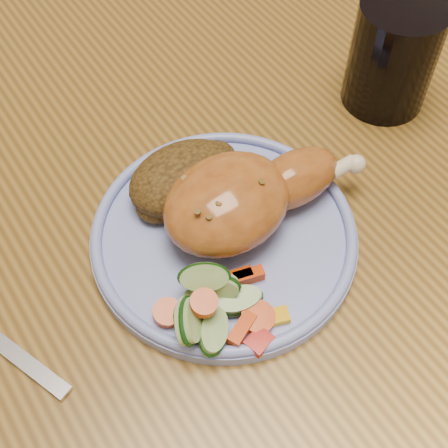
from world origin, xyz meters
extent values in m
plane|color=#543B1D|center=(0.00, 0.00, 0.00)|extent=(4.00, 4.00, 0.00)
cube|color=brown|center=(0.00, 0.00, 0.73)|extent=(0.90, 1.40, 0.04)
cube|color=brown|center=(0.39, 0.64, 0.35)|extent=(0.06, 0.06, 0.71)
cube|color=#4C2D16|center=(0.00, 0.55, 0.43)|extent=(0.42, 0.42, 0.04)
cylinder|color=#4C2D16|center=(-0.18, 0.37, 0.21)|extent=(0.04, 0.04, 0.41)
cylinder|color=#4C2D16|center=(0.18, 0.37, 0.21)|extent=(0.04, 0.04, 0.41)
cylinder|color=#4C2D16|center=(0.18, 0.73, 0.21)|extent=(0.04, 0.04, 0.41)
cylinder|color=#7888D6|center=(-0.11, -0.08, 0.76)|extent=(0.24, 0.24, 0.01)
torus|color=#7888D6|center=(-0.11, -0.08, 0.77)|extent=(0.23, 0.23, 0.01)
ellipsoid|color=#A85D23|center=(-0.10, -0.07, 0.79)|extent=(0.13, 0.11, 0.06)
ellipsoid|color=#A85D23|center=(-0.03, -0.08, 0.79)|extent=(0.09, 0.05, 0.05)
sphere|color=beige|center=(0.03, -0.10, 0.79)|extent=(0.02, 0.02, 0.02)
ellipsoid|color=#4F3613|center=(-0.11, -0.02, 0.78)|extent=(0.10, 0.08, 0.05)
ellipsoid|color=#4F3613|center=(-0.08, -0.01, 0.77)|extent=(0.05, 0.04, 0.03)
ellipsoid|color=#4F3613|center=(-0.14, -0.03, 0.77)|extent=(0.04, 0.04, 0.02)
cube|color=#A50A05|center=(-0.14, -0.18, 0.77)|extent=(0.02, 0.02, 0.01)
cube|color=#E5A507|center=(-0.12, -0.17, 0.77)|extent=(0.02, 0.02, 0.01)
cube|color=#D83A07|center=(-0.12, -0.13, 0.77)|extent=(0.03, 0.02, 0.01)
cylinder|color=#D83A07|center=(-0.17, -0.14, 0.79)|extent=(0.02, 0.02, 0.01)
cube|color=#D83A07|center=(-0.15, -0.17, 0.77)|extent=(0.03, 0.02, 0.01)
cylinder|color=#D83A07|center=(-0.19, -0.12, 0.77)|extent=(0.02, 0.03, 0.01)
cylinder|color=#D83A07|center=(-0.13, -0.17, 0.77)|extent=(0.03, 0.03, 0.01)
cube|color=#D83A07|center=(-0.12, -0.13, 0.77)|extent=(0.03, 0.02, 0.01)
cylinder|color=#A2C07D|center=(-0.17, -0.13, 0.77)|extent=(0.05, 0.05, 0.02)
cylinder|color=#A2C07D|center=(-0.14, -0.15, 0.77)|extent=(0.05, 0.05, 0.02)
cylinder|color=#A2C07D|center=(-0.18, -0.14, 0.78)|extent=(0.05, 0.05, 0.04)
cylinder|color=#A2C07D|center=(-0.15, -0.13, 0.78)|extent=(0.05, 0.04, 0.04)
cylinder|color=#A2C07D|center=(-0.15, -0.12, 0.79)|extent=(0.05, 0.05, 0.04)
cylinder|color=#A2C07D|center=(-0.17, -0.16, 0.77)|extent=(0.06, 0.06, 0.02)
cylinder|color=#A2C07D|center=(-0.17, -0.13, 0.77)|extent=(0.05, 0.05, 0.02)
cube|color=silver|center=(-0.31, -0.08, 0.75)|extent=(0.05, 0.12, 0.00)
cylinder|color=black|center=(0.13, -0.02, 0.81)|extent=(0.09, 0.09, 0.11)
camera|label=1|loc=(-0.28, -0.33, 1.22)|focal=50.00mm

